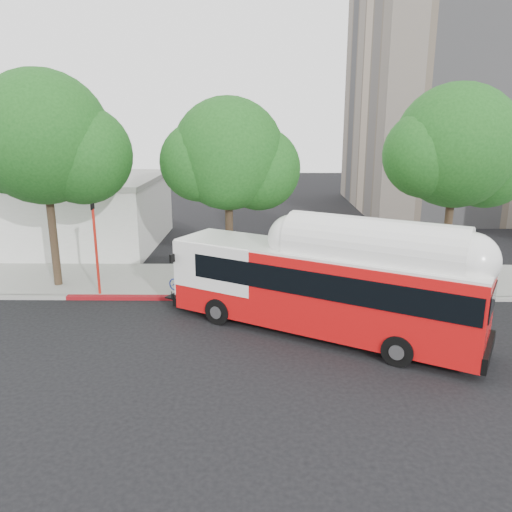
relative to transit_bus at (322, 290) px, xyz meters
The scene contains 10 objects.
ground 3.16m from the transit_bus, behind, with size 120.00×120.00×0.00m, color black.
sidewalk 6.87m from the transit_bus, 113.47° to the left, with size 60.00×5.00×0.15m, color gray.
curb_strip 4.69m from the transit_bus, 127.04° to the left, with size 60.00×0.30×0.15m, color gray.
red_curb_segment 6.85m from the transit_bus, 148.09° to the left, with size 10.00×0.32×0.16m, color maroon.
street_tree_left 13.28m from the transit_bus, 155.14° to the left, with size 6.67×5.80×9.74m.
street_tree_mid 7.80m from the transit_bus, 119.79° to the left, with size 5.75×5.00×8.62m.
street_tree_right 9.85m from the transit_bus, 38.97° to the left, with size 6.21×5.40×9.18m.
low_commercial_bldg 21.53m from the transit_bus, 140.72° to the left, with size 16.20×10.20×4.25m.
transit_bus is the anchor object (origin of this frame).
signal_pole 10.09m from the transit_bus, 157.58° to the left, with size 0.12×0.39×4.15m.
Camera 1 is at (0.49, -16.57, 7.49)m, focal length 35.00 mm.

